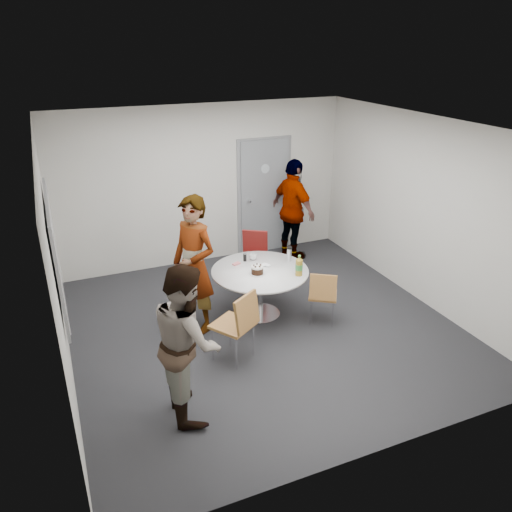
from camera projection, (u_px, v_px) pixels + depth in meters
name	position (u px, v px, depth m)	size (l,w,h in m)	color
floor	(263.00, 326.00, 6.87)	(5.00, 5.00, 0.00)	black
ceiling	(265.00, 127.00, 5.78)	(5.00, 5.00, 0.00)	silver
wall_back	(204.00, 186.00, 8.43)	(5.00, 5.00, 0.00)	beige
wall_left	(54.00, 268.00, 5.44)	(5.00, 5.00, 0.00)	beige
wall_right	(422.00, 211.00, 7.22)	(5.00, 5.00, 0.00)	beige
wall_front	(383.00, 335.00, 4.22)	(5.00, 5.00, 0.00)	beige
door	(264.00, 197.00, 8.94)	(1.02, 0.17, 2.12)	gray
whiteboard	(56.00, 252.00, 5.58)	(0.04, 1.90, 1.25)	gray
table	(262.00, 276.00, 6.93)	(1.35, 1.35, 1.00)	white
chair_near_left	(239.00, 320.00, 5.94)	(0.62, 0.64, 0.92)	brown
chair_near_right	(323.00, 293.00, 6.77)	(0.53, 0.54, 0.79)	brown
chair_far	(254.00, 253.00, 7.87)	(0.59, 0.60, 0.88)	maroon
person_main	(194.00, 265.00, 6.49)	(0.68, 0.45, 1.87)	#A5C6EA
person_left	(187.00, 341.00, 5.03)	(0.82, 0.64, 1.69)	white
person_right	(293.00, 210.00, 8.66)	(1.05, 0.44, 1.79)	black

